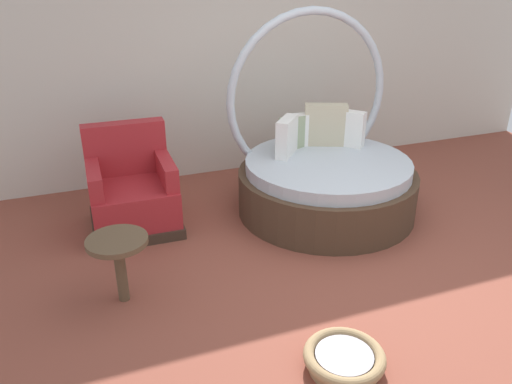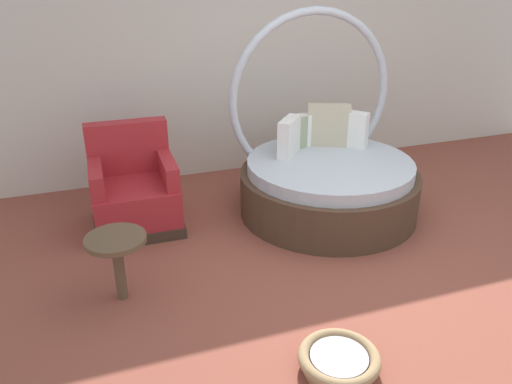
{
  "view_description": "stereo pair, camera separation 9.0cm",
  "coord_description": "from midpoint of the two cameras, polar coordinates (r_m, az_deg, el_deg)",
  "views": [
    {
      "loc": [
        -2.0,
        -2.88,
        2.31
      ],
      "look_at": [
        -0.68,
        0.68,
        0.55
      ],
      "focal_mm": 35.24,
      "sensor_mm": 36.0,
      "label": 1
    },
    {
      "loc": [
        -1.92,
        -2.91,
        2.31
      ],
      "look_at": [
        -0.68,
        0.68,
        0.55
      ],
      "focal_mm": 35.24,
      "sensor_mm": 36.0,
      "label": 2
    }
  ],
  "objects": [
    {
      "name": "pet_basket",
      "position": [
        3.3,
        9.16,
        -18.24
      ],
      "size": [
        0.51,
        0.51,
        0.13
      ],
      "color": "#9E7F56",
      "rests_on": "ground_plane"
    },
    {
      "name": "red_armchair",
      "position": [
        4.84,
        -14.37,
        -0.11
      ],
      "size": [
        0.81,
        0.81,
        0.94
      ],
      "color": "#38281E",
      "rests_on": "ground_plane"
    },
    {
      "name": "back_wall",
      "position": [
        5.88,
        -0.79,
        17.8
      ],
      "size": [
        8.0,
        0.12,
        3.18
      ],
      "primitive_type": "cube",
      "color": "beige",
      "rests_on": "ground_plane"
    },
    {
      "name": "side_table",
      "position": [
        3.75,
        -16.05,
        -6.36
      ],
      "size": [
        0.44,
        0.44,
        0.52
      ],
      "color": "brown",
      "rests_on": "ground_plane"
    },
    {
      "name": "round_daybed",
      "position": [
        5.04,
        7.19,
        2.18
      ],
      "size": [
        1.75,
        1.75,
        1.92
      ],
      "color": "#473323",
      "rests_on": "ground_plane"
    },
    {
      "name": "ground_plane",
      "position": [
        4.19,
        11.53,
        -9.31
      ],
      "size": [
        8.0,
        8.0,
        0.02
      ],
      "primitive_type": "cube",
      "color": "brown"
    }
  ]
}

